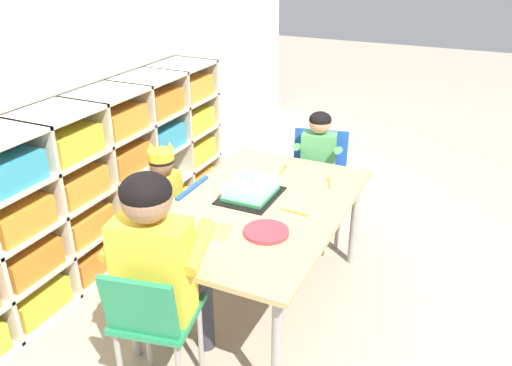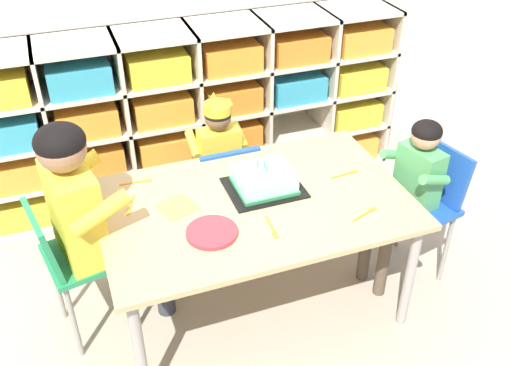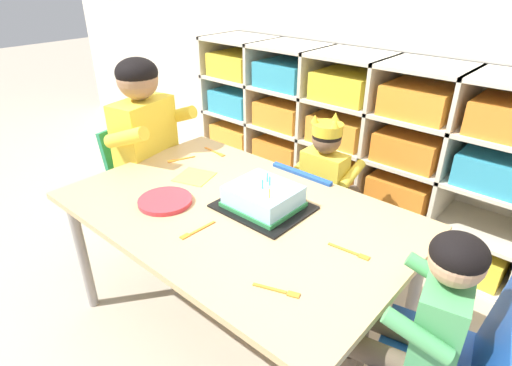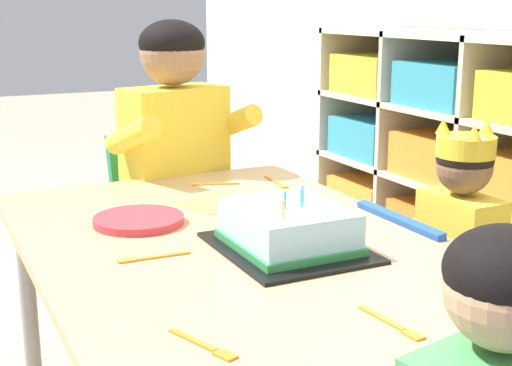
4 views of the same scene
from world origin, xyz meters
TOP-DOWN VIEW (x-y plane):
  - ground at (0.00, 0.00)m, footprint 16.00×16.00m
  - classroom_back_wall at (0.00, 1.33)m, footprint 6.68×0.10m
  - storage_cubby_shelf at (0.01, 1.08)m, footprint 2.47×0.37m
  - activity_table at (0.00, 0.00)m, footprint 1.31×0.84m
  - classroom_chair_blue at (0.02, 0.51)m, footprint 0.33×0.36m
  - child_with_crown at (0.02, 0.62)m, footprint 0.30×0.31m
  - classroom_chair_adult_side at (-0.77, 0.10)m, footprint 0.39×0.37m
  - adult_helper_seated at (-0.66, 0.13)m, footprint 0.46×0.44m
  - classroom_chair_guest_side at (0.84, -0.04)m, footprint 0.37×0.42m
  - guest_at_table_side at (0.74, -0.06)m, footprint 0.32×0.32m
  - birthday_cake_on_tray at (0.07, 0.07)m, footprint 0.33×0.27m
  - paper_plate_stack at (-0.23, -0.15)m, footprint 0.21×0.21m
  - paper_napkin_square at (-0.32, 0.07)m, footprint 0.18×0.18m
  - fork_at_table_front_edge at (0.01, -0.20)m, footprint 0.02×0.15m
  - fork_near_child_seat at (-0.50, 0.14)m, footprint 0.06×0.13m
  - fork_near_cake_tray at (0.47, 0.05)m, footprint 0.14×0.03m
  - fork_by_napkin at (0.41, -0.24)m, footprint 0.14×0.06m
  - fork_beside_plate_stack at (-0.44, 0.31)m, footprint 0.15×0.03m

SIDE VIEW (x-z plane):
  - ground at x=0.00m, z-range 0.00..0.00m
  - classroom_chair_blue at x=0.02m, z-range 0.06..0.68m
  - classroom_chair_adult_side at x=-0.77m, z-range 0.08..0.78m
  - classroom_chair_guest_side at x=0.84m, z-range 0.09..0.79m
  - storage_cubby_shelf at x=0.01m, z-range -0.02..0.98m
  - child_with_crown at x=0.02m, z-range 0.10..0.92m
  - activity_table at x=0.00m, z-range 0.24..0.84m
  - guest_at_table_side at x=0.74m, z-range 0.13..0.99m
  - paper_napkin_square at x=-0.32m, z-range 0.60..0.60m
  - fork_at_table_front_edge at x=0.01m, z-range 0.60..0.60m
  - fork_near_child_seat at x=-0.50m, z-range 0.60..0.60m
  - fork_by_napkin at x=0.41m, z-range 0.60..0.60m
  - fork_beside_plate_stack at x=-0.44m, z-range 0.60..0.60m
  - fork_near_cake_tray at x=0.47m, z-range 0.60..0.60m
  - paper_plate_stack at x=-0.23m, z-range 0.60..0.62m
  - birthday_cake_on_tray at x=0.07m, z-range 0.57..0.70m
  - adult_helper_seated at x=-0.66m, z-range 0.12..1.17m
  - classroom_back_wall at x=0.00m, z-range 0.00..2.69m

